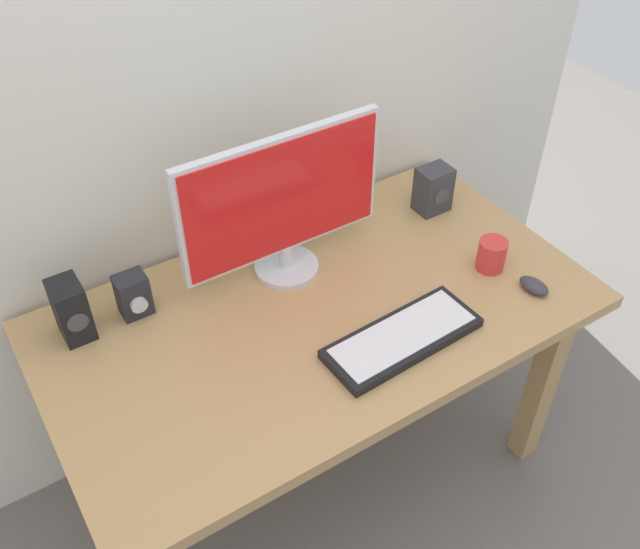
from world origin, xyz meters
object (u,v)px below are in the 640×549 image
at_px(mouse, 534,286).
at_px(coffee_mug, 492,255).
at_px(speaker_right, 433,189).
at_px(speaker_left, 71,310).
at_px(keyboard_primary, 402,338).
at_px(monitor, 282,203).
at_px(desk, 319,336).
at_px(audio_controller, 133,295).

relative_size(mouse, coffee_mug, 0.96).
height_order(speaker_right, speaker_left, speaker_left).
relative_size(keyboard_primary, coffee_mug, 4.53).
height_order(monitor, mouse, monitor).
relative_size(desk, audio_controller, 11.97).
xyz_separation_m(monitor, coffee_mug, (0.48, -0.30, -0.17)).
bearing_deg(speaker_right, speaker_left, 176.51).
bearing_deg(coffee_mug, speaker_right, 82.98).
relative_size(monitor, keyboard_primary, 1.40).
height_order(desk, speaker_right, speaker_right).
height_order(monitor, speaker_left, monitor).
bearing_deg(audio_controller, desk, -31.50).
bearing_deg(speaker_left, speaker_right, -3.49).
height_order(monitor, keyboard_primary, monitor).
bearing_deg(speaker_left, mouse, -24.81).
bearing_deg(mouse, desk, 147.01).
xyz_separation_m(audio_controller, coffee_mug, (0.89, -0.36, -0.01)).
bearing_deg(keyboard_primary, speaker_right, 43.72).
distance_m(keyboard_primary, mouse, 0.41).
bearing_deg(audio_controller, coffee_mug, -21.91).
relative_size(keyboard_primary, speaker_right, 2.87).
distance_m(desk, audio_controller, 0.50).
bearing_deg(speaker_left, coffee_mug, -19.32).
xyz_separation_m(monitor, audio_controller, (-0.41, 0.05, -0.16)).
height_order(speaker_right, coffee_mug, speaker_right).
distance_m(monitor, speaker_left, 0.58).
bearing_deg(audio_controller, keyboard_primary, -41.32).
height_order(desk, mouse, mouse).
height_order(mouse, speaker_left, speaker_left).
bearing_deg(coffee_mug, keyboard_primary, -165.89).
xyz_separation_m(speaker_right, coffee_mug, (-0.04, -0.30, -0.03)).
bearing_deg(desk, coffee_mug, -12.90).
relative_size(monitor, mouse, 6.61).
bearing_deg(speaker_left, keyboard_primary, -34.58).
bearing_deg(coffee_mug, speaker_left, 160.68).
distance_m(speaker_right, audio_controller, 0.93).
relative_size(desk, speaker_left, 8.86).
relative_size(monitor, speaker_left, 3.59).
distance_m(keyboard_primary, coffee_mug, 0.39).
xyz_separation_m(desk, audio_controller, (-0.40, 0.25, 0.16)).
bearing_deg(desk, speaker_right, 19.70).
distance_m(monitor, coffee_mug, 0.59).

